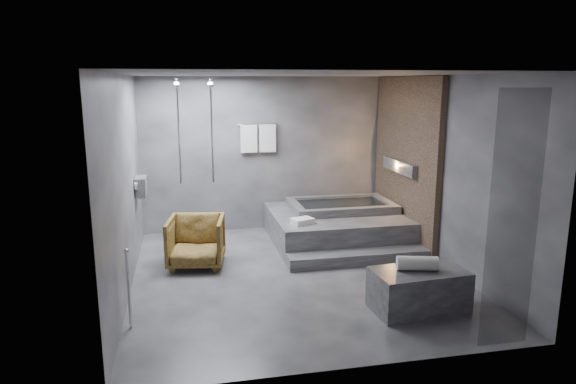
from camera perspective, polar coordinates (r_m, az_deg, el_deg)
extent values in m
plane|color=#303033|center=(7.43, 0.77, -9.17)|extent=(5.00, 5.00, 0.00)
cube|color=#505053|center=(6.92, 0.84, 12.96)|extent=(4.50, 5.00, 0.04)
cube|color=#3B3B40|center=(9.47, -2.49, 4.23)|extent=(4.50, 0.04, 2.80)
cube|color=#3B3B40|center=(4.70, 7.45, -4.04)|extent=(4.50, 0.04, 2.80)
cube|color=#3B3B40|center=(6.92, -17.70, 0.72)|extent=(0.04, 5.00, 2.80)
cube|color=#3B3B40|center=(7.84, 17.08, 2.05)|extent=(0.04, 5.00, 2.80)
cube|color=#967458|center=(8.91, 12.91, 3.44)|extent=(0.10, 2.40, 2.78)
cube|color=#FF9938|center=(8.90, 12.41, 2.80)|extent=(0.14, 1.20, 0.20)
cube|color=gray|center=(8.34, -16.02, 0.59)|extent=(0.16, 0.42, 0.30)
imported|color=beige|center=(8.25, -15.98, 0.15)|extent=(0.08, 0.08, 0.21)
imported|color=beige|center=(8.45, -15.88, 0.24)|extent=(0.07, 0.07, 0.15)
cylinder|color=silver|center=(8.86, -8.49, 6.82)|extent=(0.04, 0.04, 1.80)
cylinder|color=silver|center=(8.84, -12.07, 6.68)|extent=(0.04, 0.04, 1.80)
cylinder|color=silver|center=(9.33, -3.38, 7.50)|extent=(0.75, 0.02, 0.02)
cube|color=white|center=(9.31, -4.38, 5.93)|extent=(0.30, 0.06, 0.50)
cube|color=white|center=(9.36, -2.31, 5.99)|extent=(0.30, 0.06, 0.50)
cylinder|color=silver|center=(6.03, -17.28, -10.36)|extent=(0.04, 0.04, 0.90)
cube|color=black|center=(5.51, 23.72, -3.11)|extent=(0.55, 0.01, 2.60)
cube|color=#353538|center=(8.94, 5.35, -3.83)|extent=(2.20, 2.00, 0.50)
cube|color=#353538|center=(7.92, 7.84, -7.23)|extent=(2.20, 0.36, 0.18)
cube|color=#2D2D2F|center=(6.47, 14.32, -10.51)|extent=(1.16, 0.69, 0.50)
imported|color=#3E2B0F|center=(7.78, -10.18, -5.45)|extent=(0.93, 0.95, 0.75)
cylinder|color=silver|center=(6.35, 14.17, -7.69)|extent=(0.51, 0.29, 0.17)
cube|color=white|center=(8.14, 1.62, -3.24)|extent=(0.39, 0.34, 0.09)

